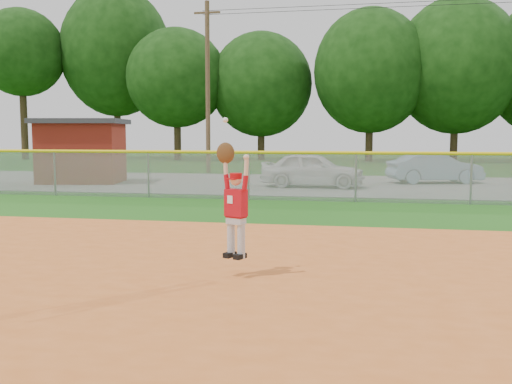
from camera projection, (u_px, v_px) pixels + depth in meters
ground at (342, 289)px, 7.62m from camera, size 120.00×120.00×0.00m
clay_infield at (327, 383)px, 4.68m from camera, size 24.00×16.00×0.04m
parking_strip at (358, 185)px, 23.25m from camera, size 44.00×10.00×0.03m
car_white_a at (313, 170)px, 21.97m from camera, size 4.05×1.85×1.35m
car_blue at (435, 168)px, 23.79m from camera, size 4.03×2.32×1.26m
utility_shed at (82, 151)px, 24.02m from camera, size 4.04×3.40×2.70m
outfield_fence at (356, 173)px, 17.30m from camera, size 40.06×0.10×1.55m
power_lines at (382, 82)px, 28.46m from camera, size 19.40×0.24×9.00m
tree_line at (376, 63)px, 43.72m from camera, size 62.37×13.00×14.43m
ballplayer at (234, 201)px, 8.02m from camera, size 0.53×0.36×1.98m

